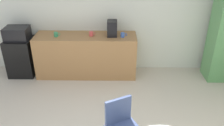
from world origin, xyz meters
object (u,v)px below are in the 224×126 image
Objects in this scene: mug_white at (123,35)px; coffee_maker at (112,28)px; mini_fridge at (22,57)px; mug_green at (56,34)px; mug_red at (91,34)px; chair_navy at (121,122)px; microwave at (17,33)px.

mug_white is 0.40× the size of coffee_maker.
mini_fridge is 6.32× the size of mug_white.
mini_fridge is at bearing 180.00° from coffee_maker.
mug_green and mug_red have the same top height.
coffee_maker reaches higher than mug_green.
chair_navy is 6.43× the size of mug_red.
mug_green reaches higher than chair_navy.
mini_fridge is 2.06m from coffee_maker.
mini_fridge is 6.32× the size of mug_red.
mug_red is (-0.57, 2.14, 0.43)m from chair_navy.
mug_white is (2.17, -0.07, 0.00)m from microwave.
mug_red is (1.53, -0.02, 0.54)m from mini_fridge.
coffee_maker is at bearing 2.30° from mug_red.
microwave is 1.50× the size of coffee_maker.
microwave is 3.04m from chair_navy.
mini_fridge is 6.32× the size of mug_green.
mug_red is at bearing 175.02° from mug_white.
microwave is 1.96m from coffee_maker.
microwave is at bearing 0.00° from mini_fridge.
coffee_maker is (1.96, 0.00, 0.12)m from microwave.
chair_navy is 6.43× the size of mug_white.
coffee_maker reaches higher than microwave.
microwave reaches higher than mug_red.
mini_fridge is 0.98m from mug_green.
mug_green is at bearing -4.55° from microwave.
mug_green is at bearing -176.72° from coffee_maker.
coffee_maker reaches higher than mug_white.
mug_green is at bearing -4.55° from mini_fridge.
mug_red is at bearing 105.00° from chair_navy.
coffee_maker reaches higher than chair_navy.
chair_navy is at bearing -86.09° from coffee_maker.
coffee_maker is at bearing 3.28° from mug_green.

